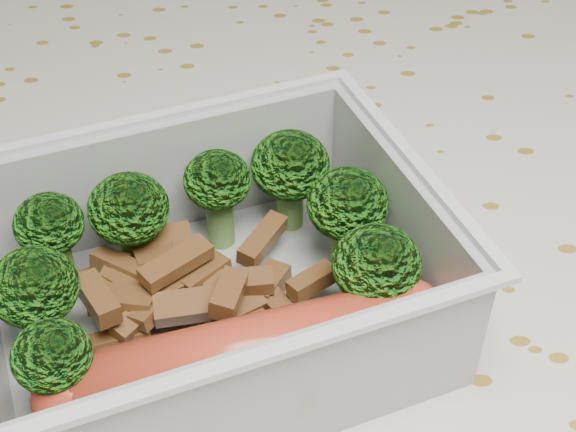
{
  "coord_description": "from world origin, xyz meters",
  "views": [
    {
      "loc": [
        -0.01,
        -0.29,
        1.04
      ],
      "look_at": [
        -0.0,
        -0.0,
        0.78
      ],
      "focal_mm": 50.0,
      "sensor_mm": 36.0,
      "label": 1
    }
  ],
  "objects": [
    {
      "name": "dining_table",
      "position": [
        0.0,
        0.0,
        0.67
      ],
      "size": [
        1.4,
        0.9,
        0.75
      ],
      "color": "brown",
      "rests_on": "ground"
    },
    {
      "name": "tablecloth",
      "position": [
        0.0,
        0.0,
        0.72
      ],
      "size": [
        1.46,
        0.96,
        0.19
      ],
      "color": "beige",
      "rests_on": "dining_table"
    },
    {
      "name": "lunch_container",
      "position": [
        -0.04,
        -0.05,
        0.78
      ],
      "size": [
        0.24,
        0.21,
        0.07
      ],
      "color": "silver",
      "rests_on": "tablecloth"
    },
    {
      "name": "broccoli_florets",
      "position": [
        -0.04,
        -0.03,
        0.8
      ],
      "size": [
        0.18,
        0.15,
        0.05
      ],
      "color": "#608C3F",
      "rests_on": "lunch_container"
    },
    {
      "name": "meat_pile",
      "position": [
        -0.05,
        -0.04,
        0.78
      ],
      "size": [
        0.12,
        0.08,
        0.03
      ],
      "color": "brown",
      "rests_on": "lunch_container"
    },
    {
      "name": "sausage",
      "position": [
        -0.02,
        -0.09,
        0.78
      ],
      "size": [
        0.16,
        0.07,
        0.03
      ],
      "color": "#B43621",
      "rests_on": "lunch_container"
    }
  ]
}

